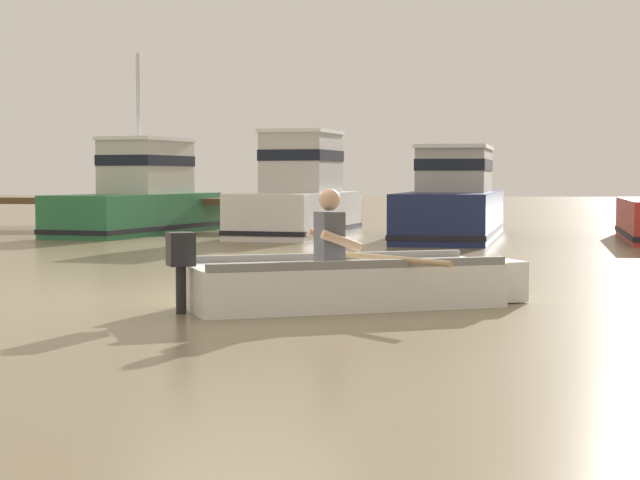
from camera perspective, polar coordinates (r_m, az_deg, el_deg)
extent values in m
plane|color=#7A6B4C|center=(11.71, -4.43, -3.02)|extent=(120.00, 120.00, 0.00)
cube|color=brown|center=(26.90, -9.22, 2.08)|extent=(10.15, 1.50, 0.16)
cylinder|color=#4D3924|center=(27.56, -8.70, 2.01)|extent=(0.24, 0.24, 1.31)
cylinder|color=#4D3924|center=(26.30, 0.90, 1.92)|extent=(0.24, 0.24, 1.25)
cube|color=white|center=(10.70, 1.27, -2.43)|extent=(3.23, 2.51, 0.44)
cube|color=white|center=(11.40, 9.49, -2.12)|extent=(0.65, 0.72, 0.42)
cube|color=gray|center=(11.16, 0.39, -0.90)|extent=(2.67, 1.59, 0.08)
cube|color=gray|center=(10.20, 2.24, -1.31)|extent=(2.67, 1.59, 0.08)
cube|color=white|center=(10.65, 0.76, -1.49)|extent=(0.75, 1.02, 0.06)
cylinder|color=black|center=(10.26, -7.45, -2.43)|extent=(0.14, 0.14, 0.54)
cube|color=black|center=(10.23, -7.46, -0.48)|extent=(0.35, 0.36, 0.32)
cube|color=#4C4C51|center=(10.61, 0.51, 0.12)|extent=(0.36, 0.40, 0.52)
sphere|color=tan|center=(10.60, 0.51, 2.17)|extent=(0.22, 0.22, 0.22)
cylinder|color=tan|center=(10.84, 0.38, 0.08)|extent=(0.41, 0.29, 0.23)
cylinder|color=tan|center=(10.42, 1.16, -0.05)|extent=(0.41, 0.29, 0.23)
cylinder|color=tan|center=(10.66, 3.31, -0.95)|extent=(1.53, 1.38, 0.06)
cube|color=#287042|center=(24.63, -9.79, 1.38)|extent=(2.50, 5.50, 0.92)
cube|color=black|center=(24.65, -9.78, 0.69)|extent=(2.54, 5.54, 0.10)
cube|color=beige|center=(25.03, -9.26, 3.85)|extent=(1.66, 2.40, 1.21)
cube|color=black|center=(25.03, -9.27, 4.20)|extent=(1.69, 2.44, 0.24)
cube|color=white|center=(25.05, -9.28, 5.32)|extent=(1.74, 2.52, 0.08)
cylinder|color=silver|center=(24.76, -9.68, 6.15)|extent=(0.10, 0.10, 3.20)
cube|color=white|center=(23.33, -1.28, 1.37)|extent=(2.18, 4.56, 0.96)
cube|color=black|center=(23.34, -1.28, 0.61)|extent=(2.22, 4.60, 0.10)
cube|color=beige|center=(23.69, -0.98, 4.13)|extent=(1.55, 1.97, 1.30)
cube|color=black|center=(23.69, -0.98, 4.52)|extent=(1.59, 2.01, 0.24)
cube|color=white|center=(23.71, -0.98, 5.80)|extent=(1.63, 2.07, 0.08)
cube|color=#19234C|center=(22.75, 7.09, 1.33)|extent=(1.93, 6.25, 0.98)
cube|color=black|center=(22.76, 7.08, 0.52)|extent=(1.97, 6.29, 0.10)
cube|color=#B2ADA3|center=(23.29, 7.24, 3.71)|extent=(1.47, 2.63, 0.92)
cube|color=black|center=(23.29, 7.24, 3.99)|extent=(1.50, 2.67, 0.24)
cube|color=white|center=(23.30, 7.25, 4.93)|extent=(1.54, 2.77, 0.08)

